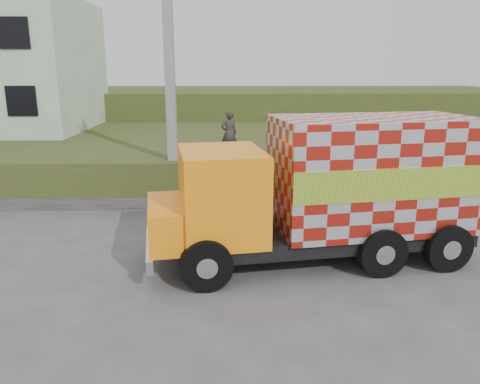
{
  "coord_description": "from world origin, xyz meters",
  "views": [
    {
      "loc": [
        0.77,
        -10.35,
        4.38
      ],
      "look_at": [
        1.08,
        1.23,
        1.3
      ],
      "focal_mm": 35.0,
      "sensor_mm": 36.0,
      "label": 1
    }
  ],
  "objects_px": {
    "cargo_truck": "(330,189)",
    "utility_pole": "(170,78)",
    "pedestrian": "(229,133)",
    "cow": "(195,218)"
  },
  "relations": [
    {
      "from": "cargo_truck",
      "to": "utility_pole",
      "type": "bearing_deg",
      "value": 122.65
    },
    {
      "from": "utility_pole",
      "to": "cargo_truck",
      "type": "distance_m",
      "value": 6.64
    },
    {
      "from": "utility_pole",
      "to": "pedestrian",
      "type": "height_order",
      "value": "utility_pole"
    },
    {
      "from": "utility_pole",
      "to": "pedestrian",
      "type": "bearing_deg",
      "value": 20.18
    },
    {
      "from": "utility_pole",
      "to": "cow",
      "type": "height_order",
      "value": "utility_pole"
    },
    {
      "from": "pedestrian",
      "to": "utility_pole",
      "type": "bearing_deg",
      "value": 3.8
    },
    {
      "from": "cargo_truck",
      "to": "pedestrian",
      "type": "height_order",
      "value": "cargo_truck"
    },
    {
      "from": "utility_pole",
      "to": "cow",
      "type": "distance_m",
      "value": 5.04
    },
    {
      "from": "pedestrian",
      "to": "cow",
      "type": "bearing_deg",
      "value": 62.0
    },
    {
      "from": "pedestrian",
      "to": "cargo_truck",
      "type": "bearing_deg",
      "value": 96.96
    }
  ]
}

